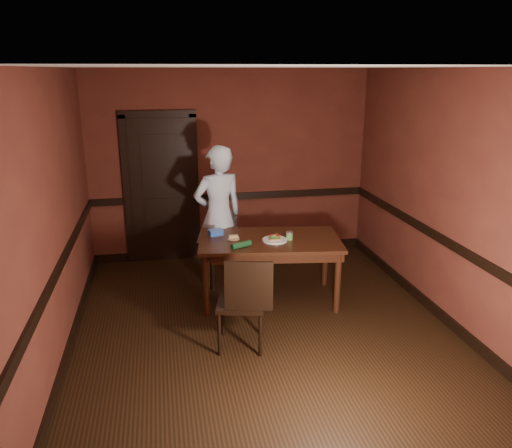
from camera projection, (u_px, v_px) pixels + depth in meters
name	position (u px, v px, depth m)	size (l,w,h in m)	color
floor	(262.00, 325.00, 5.47)	(4.00, 4.50, 0.01)	black
ceiling	(263.00, 67.00, 4.67)	(4.00, 4.50, 0.01)	beige
wall_back	(231.00, 166.00, 7.18)	(4.00, 0.02, 2.70)	#552319
wall_front	(340.00, 303.00, 2.96)	(4.00, 0.02, 2.70)	#552319
wall_left	(55.00, 216.00, 4.71)	(0.02, 4.50, 2.70)	#552319
wall_right	(442.00, 197.00, 5.44)	(0.02, 4.50, 2.70)	#552319
dado_back	(231.00, 196.00, 7.30)	(4.00, 0.03, 0.10)	black
dado_left	(63.00, 261.00, 4.84)	(0.03, 4.50, 0.10)	black
dado_right	(436.00, 236.00, 5.57)	(0.03, 4.50, 0.10)	black
baseboard_back	(232.00, 250.00, 7.55)	(4.00, 0.03, 0.12)	black
baseboard_left	(72.00, 337.00, 5.09)	(0.03, 4.50, 0.12)	black
baseboard_right	(428.00, 304.00, 5.82)	(0.03, 4.50, 0.12)	black
door	(161.00, 187.00, 7.04)	(1.05, 0.07, 2.20)	black
dining_table	(270.00, 269.00, 5.98)	(1.65, 0.93, 0.77)	black
chair_far	(225.00, 252.00, 6.41)	(0.41, 0.41, 0.87)	black
chair_near	(241.00, 301.00, 4.93)	(0.46, 0.46, 0.98)	black
person	(219.00, 216.00, 6.35)	(0.65, 0.43, 1.80)	silver
sandwich_plate	(275.00, 239.00, 5.79)	(0.29, 0.29, 0.07)	white
sauce_jar	(289.00, 236.00, 5.82)	(0.08, 0.08, 0.10)	#59994D
cheese_saucer	(234.00, 238.00, 5.84)	(0.14, 0.14, 0.04)	white
food_tub	(216.00, 232.00, 5.98)	(0.19, 0.15, 0.07)	blue
wrapped_veg	(241.00, 245.00, 5.55)	(0.07, 0.07, 0.25)	#143E1E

